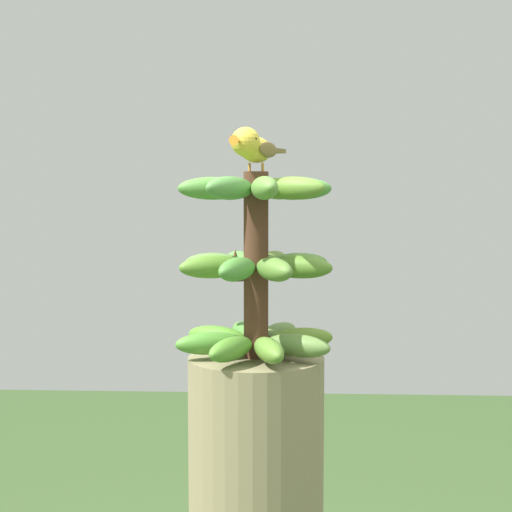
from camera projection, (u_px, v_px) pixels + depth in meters
banana_bunch at (256, 265)px, 1.42m from camera, size 0.30×0.30×0.35m
perched_bird at (253, 147)px, 1.39m from camera, size 0.19×0.10×0.08m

